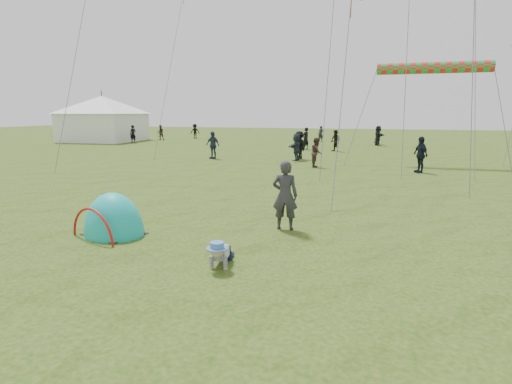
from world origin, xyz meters
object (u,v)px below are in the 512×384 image
(crawling_toddler, at_px, (220,252))
(event_marquee, at_px, (103,117))
(standing_adult, at_px, (285,195))
(popup_tent, at_px, (114,234))

(crawling_toddler, distance_m, event_marquee, 37.97)
(standing_adult, bearing_deg, event_marquee, -51.56)
(crawling_toddler, bearing_deg, standing_adult, 70.21)
(popup_tent, bearing_deg, crawling_toddler, -1.72)
(crawling_toddler, height_order, standing_adult, standing_adult)
(event_marquee, bearing_deg, crawling_toddler, -52.98)
(popup_tent, distance_m, standing_adult, 4.35)
(crawling_toddler, height_order, event_marquee, event_marquee)
(popup_tent, bearing_deg, standing_adult, 40.82)
(event_marquee, bearing_deg, popup_tent, -55.82)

